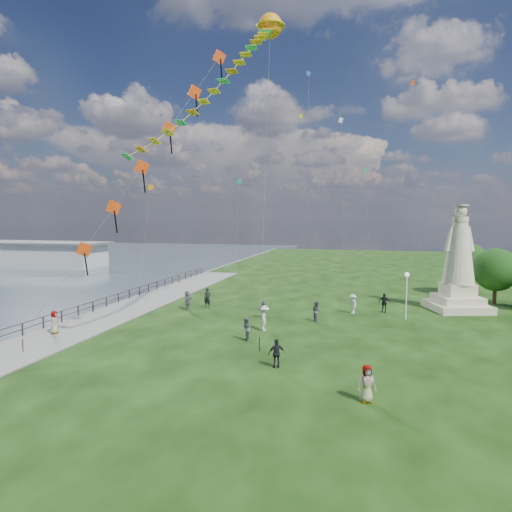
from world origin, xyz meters
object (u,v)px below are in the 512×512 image
(person_5, at_px, (188,300))
(person_6, at_px, (207,298))
(person_2, at_px, (265,318))
(person_8, at_px, (353,304))
(person_1, at_px, (246,329))
(person_10, at_px, (54,324))
(pier_pavilion, at_px, (29,254))
(person_7, at_px, (317,311))
(statue, at_px, (458,271))
(person_9, at_px, (384,303))
(lamppost, at_px, (407,286))
(person_11, at_px, (264,309))
(serpent_kite, at_px, (269,28))
(person_4, at_px, (367,384))
(person_3, at_px, (277,353))

(person_5, height_order, person_6, person_6)
(person_2, xyz_separation_m, person_6, (-6.95, 6.52, -0.01))
(person_8, bearing_deg, person_5, -105.04)
(person_1, relative_size, person_10, 0.98)
(pier_pavilion, height_order, person_7, pier_pavilion)
(person_1, height_order, person_2, person_2)
(statue, relative_size, person_5, 5.48)
(statue, bearing_deg, person_6, 175.70)
(person_8, xyz_separation_m, person_9, (2.65, 1.20, -0.00))
(person_5, distance_m, person_10, 11.68)
(person_6, xyz_separation_m, person_10, (-7.26, -11.32, -0.10))
(person_8, height_order, person_9, person_8)
(lamppost, xyz_separation_m, person_8, (-4.26, 1.36, -1.96))
(person_11, distance_m, serpent_kite, 21.78)
(person_4, distance_m, serpent_kite, 26.42)
(statue, xyz_separation_m, person_9, (-6.42, -2.55, -2.72))
(person_1, xyz_separation_m, person_9, (9.40, 11.52, 0.05))
(person_9, bearing_deg, statue, 36.31)
(person_3, xyz_separation_m, person_6, (-9.37, 13.97, 0.11))
(person_4, distance_m, person_8, 18.23)
(statue, xyz_separation_m, lamppost, (-4.82, -5.10, -0.75))
(person_1, relative_size, person_5, 0.93)
(person_1, relative_size, person_2, 0.86)
(person_9, xyz_separation_m, person_10, (-23.00, -13.39, -0.03))
(statue, relative_size, person_8, 5.52)
(statue, height_order, lamppost, statue)
(pier_pavilion, height_order, person_8, pier_pavilion)
(person_9, xyz_separation_m, person_11, (-9.79, -4.70, -0.13))
(pier_pavilion, distance_m, person_8, 63.76)
(pier_pavilion, height_order, person_10, pier_pavilion)
(person_2, xyz_separation_m, person_7, (3.40, 3.73, -0.10))
(person_10, bearing_deg, statue, -71.44)
(pier_pavilion, xyz_separation_m, person_11, (50.71, -30.30, -1.11))
(person_4, bearing_deg, person_10, 145.60)
(person_3, relative_size, person_9, 0.95)
(serpent_kite, bearing_deg, person_7, 19.21)
(pier_pavilion, distance_m, person_7, 62.98)
(pier_pavilion, height_order, person_2, pier_pavilion)
(statue, height_order, person_8, statue)
(pier_pavilion, relative_size, statue, 3.17)
(person_1, xyz_separation_m, person_5, (-7.80, 8.27, 0.06))
(person_8, xyz_separation_m, person_10, (-20.35, -12.19, -0.03))
(person_11, bearing_deg, lamppost, 126.00)
(lamppost, height_order, person_10, lamppost)
(person_7, bearing_deg, person_9, -84.58)
(person_10, relative_size, person_11, 1.13)
(person_7, relative_size, serpent_kite, 0.07)
(person_9, distance_m, person_10, 26.62)
(person_8, distance_m, person_10, 23.72)
(person_9, bearing_deg, person_6, -157.84)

